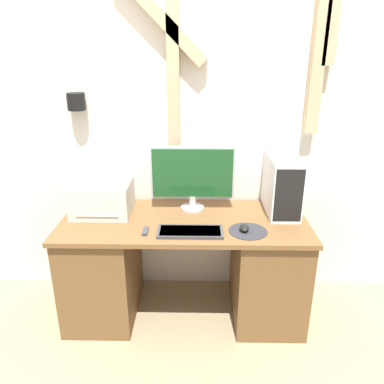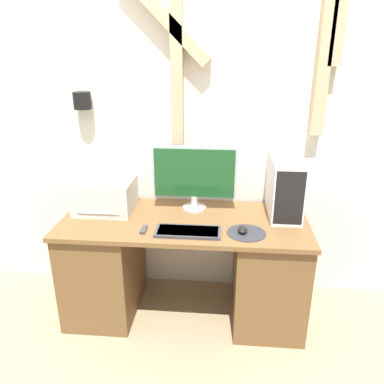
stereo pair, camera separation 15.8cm
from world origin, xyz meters
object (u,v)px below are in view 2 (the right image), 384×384
monitor (194,175)px  computer_tower (285,187)px  mouse (243,230)px  remote_control (144,230)px  keyboard (188,231)px  printer (105,196)px

monitor → computer_tower: monitor is taller
mouse → monitor: bearing=133.2°
monitor → computer_tower: size_ratio=1.31×
remote_control → monitor: bearing=52.6°
keyboard → computer_tower: bearing=29.9°
mouse → computer_tower: bearing=48.9°
computer_tower → remote_control: (-0.88, -0.35, -0.18)m
monitor → mouse: monitor is taller
mouse → printer: bearing=164.1°
mouse → computer_tower: computer_tower is taller
keyboard → computer_tower: (0.61, 0.35, 0.18)m
keyboard → mouse: size_ratio=4.48×
monitor → printer: (-0.61, -0.08, -0.14)m
keyboard → remote_control: 0.27m
mouse → keyboard: bearing=-174.9°
keyboard → mouse: (0.33, 0.03, 0.01)m
remote_control → computer_tower: bearing=21.4°
remote_control → mouse: bearing=2.3°
computer_tower → printer: bearing=-177.3°
monitor → remote_control: monitor is taller
keyboard → printer: (-0.60, 0.29, 0.10)m
mouse → computer_tower: size_ratio=0.20×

